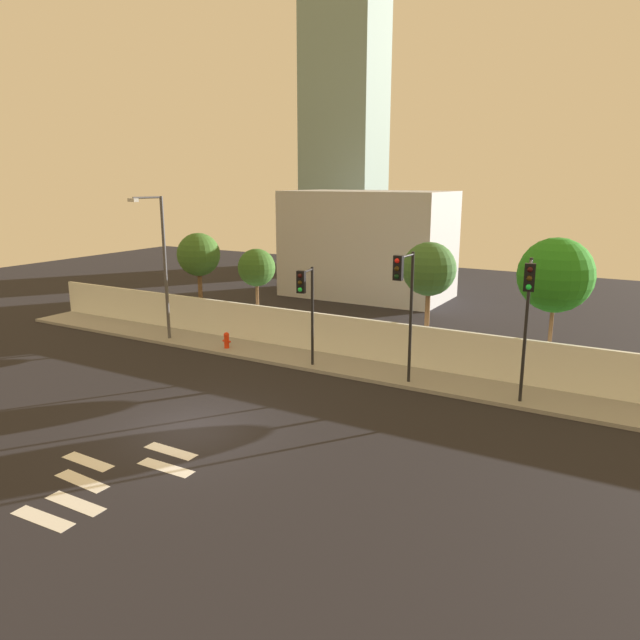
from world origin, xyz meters
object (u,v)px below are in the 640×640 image
object	(u,v)px
traffic_light_left	(306,296)
street_lamp_curbside	(161,257)
roadside_tree_leftmost	(199,255)
traffic_light_center	(528,303)
traffic_light_right	(404,291)
roadside_tree_midleft	(257,268)
roadside_tree_midright	(429,270)
fire_hydrant	(227,340)
roadside_tree_rightmost	(556,275)

from	to	relation	value
traffic_light_left	street_lamp_curbside	xyz separation A→B (m)	(-8.65, 0.67, 0.97)
street_lamp_curbside	roadside_tree_leftmost	world-z (taller)	street_lamp_curbside
traffic_light_center	traffic_light_right	bearing A→B (deg)	179.03
traffic_light_right	roadside_tree_midleft	world-z (taller)	traffic_light_right
traffic_light_center	traffic_light_right	xyz separation A→B (m)	(-4.43, 0.07, -0.04)
traffic_light_right	roadside_tree_midright	bearing A→B (deg)	97.07
roadside_tree_leftmost	roadside_tree_midleft	bearing A→B (deg)	0.00
traffic_light_right	roadside_tree_midright	size ratio (longest dim) A/B	0.96
traffic_light_center	roadside_tree_leftmost	xyz separation A→B (m)	(-17.88, 4.06, 0.04)
street_lamp_curbside	roadside_tree_leftmost	xyz separation A→B (m)	(-0.50, 3.28, -0.28)
traffic_light_right	fire_hydrant	size ratio (longest dim) A/B	6.70
fire_hydrant	roadside_tree_midright	xyz separation A→B (m)	(8.74, 3.09, 3.57)
roadside_tree_rightmost	traffic_light_left	bearing A→B (deg)	-156.12
traffic_light_center	roadside_tree_rightmost	world-z (taller)	roadside_tree_rightmost
street_lamp_curbside	fire_hydrant	distance (m)	5.23
traffic_light_center	roadside_tree_leftmost	size ratio (longest dim) A/B	1.01
traffic_light_center	street_lamp_curbside	xyz separation A→B (m)	(-17.38, 0.78, 0.32)
traffic_light_center	fire_hydrant	bearing A→B (deg)	175.93
traffic_light_center	fire_hydrant	distance (m)	14.10
roadside_tree_midright	roadside_tree_leftmost	bearing A→B (deg)	-180.00
traffic_light_right	traffic_light_center	bearing A→B (deg)	-0.97
traffic_light_left	roadside_tree_rightmost	xyz separation A→B (m)	(8.94, 3.96, 1.03)
traffic_light_left	roadside_tree_rightmost	bearing A→B (deg)	23.88
roadside_tree_midleft	roadside_tree_midright	bearing A→B (deg)	0.00
traffic_light_left	fire_hydrant	world-z (taller)	traffic_light_left
fire_hydrant	roadside_tree_leftmost	size ratio (longest dim) A/B	0.15
roadside_tree_leftmost	roadside_tree_midright	bearing A→B (deg)	0.00
roadside_tree_rightmost	traffic_light_center	bearing A→B (deg)	-93.03
traffic_light_right	roadside_tree_midleft	xyz separation A→B (m)	(-9.64, 3.99, -0.34)
traffic_light_center	roadside_tree_rightmost	size ratio (longest dim) A/B	0.90
roadside_tree_leftmost	roadside_tree_midleft	xyz separation A→B (m)	(3.81, 0.00, -0.42)
roadside_tree_rightmost	traffic_light_right	bearing A→B (deg)	-139.34
traffic_light_left	traffic_light_center	size ratio (longest dim) A/B	0.82
fire_hydrant	roadside_tree_leftmost	world-z (taller)	roadside_tree_leftmost
fire_hydrant	roadside_tree_rightmost	distance (m)	14.70
traffic_light_left	roadside_tree_midleft	size ratio (longest dim) A/B	0.94
traffic_light_left	traffic_light_right	size ratio (longest dim) A/B	0.83
fire_hydrant	roadside_tree_midleft	distance (m)	4.31
roadside_tree_leftmost	traffic_light_left	bearing A→B (deg)	-23.38
traffic_light_left	traffic_light_right	distance (m)	4.34
street_lamp_curbside	roadside_tree_midright	bearing A→B (deg)	14.77
traffic_light_center	street_lamp_curbside	size ratio (longest dim) A/B	0.74
street_lamp_curbside	fire_hydrant	world-z (taller)	street_lamp_curbside
traffic_light_left	fire_hydrant	size ratio (longest dim) A/B	5.54
street_lamp_curbside	roadside_tree_rightmost	bearing A→B (deg)	10.57
traffic_light_center	fire_hydrant	xyz separation A→B (m)	(-13.66, 0.97, -3.36)
traffic_light_left	fire_hydrant	xyz separation A→B (m)	(-4.94, 0.87, -2.71)
traffic_light_right	street_lamp_curbside	xyz separation A→B (m)	(-12.95, 0.71, 0.36)
traffic_light_left	street_lamp_curbside	distance (m)	8.73
traffic_light_left	roadside_tree_rightmost	size ratio (longest dim) A/B	0.74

